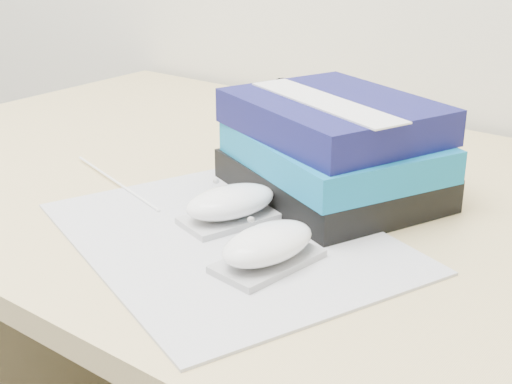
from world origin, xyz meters
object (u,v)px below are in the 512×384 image
Objects in this scene: desk at (379,347)px; mouse_rear at (231,205)px; pouch at (313,123)px; mouse_front at (268,247)px; book_stack at (333,149)px.

desk is 12.41× the size of mouse_rear.
mouse_rear is 0.27m from pouch.
mouse_rear is at bearing 148.31° from mouse_front.
book_stack is at bearing -46.89° from pouch.
mouse_rear reaches higher than desk.
mouse_front is 0.22m from book_stack.
book_stack is at bearing 73.39° from mouse_rear.
mouse_front is at bearing -31.69° from mouse_rear.
book_stack is 2.53× the size of pouch.
desk is 5.02× the size of book_stack.
book_stack reaches higher than mouse_front.
book_stack reaches higher than mouse_rear.
pouch is at bearing 116.12° from mouse_front.
mouse_front is 0.36m from pouch.
mouse_rear and mouse_front have the same top height.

